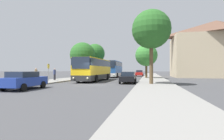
% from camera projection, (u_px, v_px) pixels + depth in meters
% --- Properties ---
extents(ground_plane, '(300.00, 300.00, 0.00)m').
position_uv_depth(ground_plane, '(93.00, 84.00, 20.10)').
color(ground_plane, '#424244').
rests_on(ground_plane, ground).
extents(sidewalk_left, '(4.00, 120.00, 0.15)m').
position_uv_depth(sidewalk_left, '(39.00, 83.00, 21.54)').
color(sidewalk_left, gray).
rests_on(sidewalk_left, ground_plane).
extents(sidewalk_right, '(4.00, 120.00, 0.15)m').
position_uv_depth(sidewalk_right, '(156.00, 85.00, 18.65)').
color(sidewalk_right, gray).
rests_on(sidewalk_right, ground_plane).
extents(building_right_background, '(18.33, 11.52, 12.55)m').
position_uv_depth(building_right_background, '(216.00, 49.00, 38.44)').
color(building_right_background, '#C6B28E').
rests_on(building_right_background, ground_plane).
extents(bus_front, '(2.86, 11.13, 3.25)m').
position_uv_depth(bus_front, '(94.00, 69.00, 26.18)').
color(bus_front, '#2D2D2D').
rests_on(bus_front, ground_plane).
extents(bus_middle, '(2.90, 10.47, 3.54)m').
position_uv_depth(bus_middle, '(114.00, 69.00, 39.37)').
color(bus_middle, silver).
rests_on(bus_middle, ground_plane).
extents(parked_car_left_curb, '(2.12, 4.23, 1.51)m').
position_uv_depth(parked_car_left_curb, '(24.00, 80.00, 14.76)').
color(parked_car_left_curb, '#233D9E').
rests_on(parked_car_left_curb, ground_plane).
extents(parked_car_right_near, '(2.04, 4.62, 1.40)m').
position_uv_depth(parked_car_right_near, '(128.00, 77.00, 21.73)').
color(parked_car_right_near, black).
rests_on(parked_car_right_near, ground_plane).
extents(parked_car_right_far, '(1.95, 4.24, 1.55)m').
position_uv_depth(parked_car_right_far, '(139.00, 73.00, 44.32)').
color(parked_car_right_far, red).
rests_on(parked_car_right_far, ground_plane).
extents(bus_stop_sign, '(0.08, 0.45, 2.36)m').
position_uv_depth(bus_stop_sign, '(48.00, 70.00, 23.86)').
color(bus_stop_sign, gray).
rests_on(bus_stop_sign, sidewalk_left).
extents(pedestrian_waiting_near, '(0.36, 0.36, 1.76)m').
position_uv_depth(pedestrian_waiting_near, '(36.00, 74.00, 22.98)').
color(pedestrian_waiting_near, '#23232D').
rests_on(pedestrian_waiting_near, sidewalk_left).
extents(pedestrian_waiting_far, '(0.36, 0.36, 1.73)m').
position_uv_depth(pedestrian_waiting_far, '(55.00, 74.00, 25.99)').
color(pedestrian_waiting_far, '#23232D').
rests_on(pedestrian_waiting_far, sidewalk_left).
extents(tree_left_near, '(4.71, 4.71, 7.79)m').
position_uv_depth(tree_left_near, '(95.00, 54.00, 42.27)').
color(tree_left_near, '#513D23').
rests_on(tree_left_near, sidewalk_left).
extents(tree_left_far, '(5.10, 5.10, 7.05)m').
position_uv_depth(tree_left_far, '(83.00, 55.00, 35.36)').
color(tree_left_far, brown).
rests_on(tree_left_far, sidewalk_left).
extents(tree_right_near, '(4.20, 4.20, 8.00)m').
position_uv_depth(tree_right_near, '(151.00, 30.00, 18.87)').
color(tree_right_near, brown).
rests_on(tree_right_near, sidewalk_right).
extents(tree_right_mid, '(4.13, 4.13, 6.32)m').
position_uv_depth(tree_right_mid, '(146.00, 55.00, 32.75)').
color(tree_right_mid, '#513D23').
rests_on(tree_right_mid, sidewalk_right).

